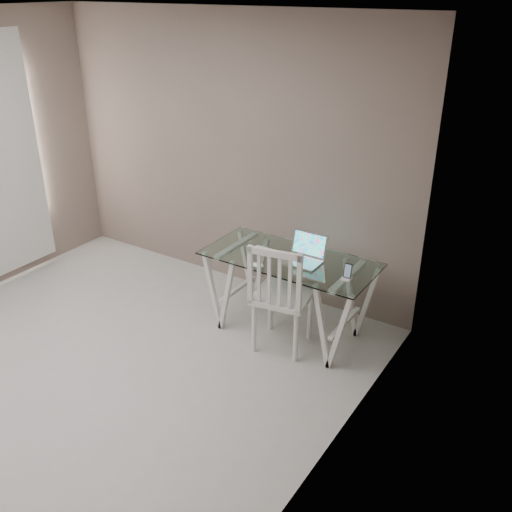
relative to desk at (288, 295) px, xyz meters
The scene contains 7 objects.
room 2.37m from the desk, 124.65° to the right, with size 4.50×4.52×2.71m.
desk is the anchor object (origin of this frame).
chair 0.34m from the desk, 75.34° to the right, with size 0.53×0.53×1.01m.
laptop 0.44m from the desk, 17.42° to the left, with size 0.32×0.28×0.22m.
keyboard 0.43m from the desk, behind, with size 0.31×0.13×0.01m, color silver.
mouse 0.50m from the desk, 115.74° to the right, with size 0.11×0.07×0.04m, color silver.
phone_dock 0.71m from the desk, ahead, with size 0.07×0.07×0.14m.
Camera 1 is at (3.18, -2.22, 2.89)m, focal length 40.00 mm.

